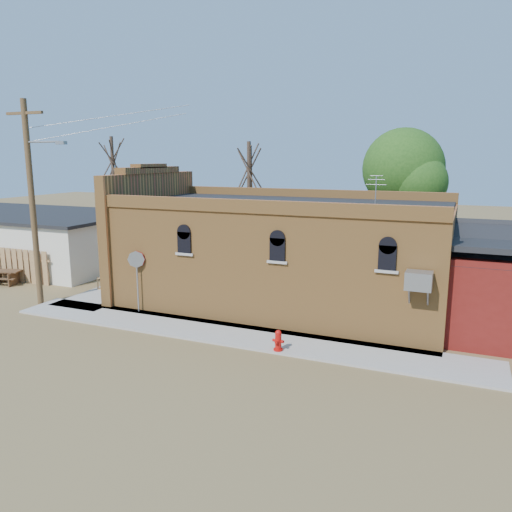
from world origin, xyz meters
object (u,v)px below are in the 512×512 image
at_px(fire_hydrant, 278,340).
at_px(utility_pole, 33,199).
at_px(brick_bar, 277,253).
at_px(stop_sign, 137,265).
at_px(trash_barrel, 119,275).
at_px(picnic_table, 4,275).

bearing_deg(fire_hydrant, utility_pole, -167.92).
distance_m(brick_bar, utility_pole, 10.96).
bearing_deg(stop_sign, utility_pole, -176.81).
xyz_separation_m(trash_barrel, picnic_table, (-5.48, -2.46, 0.01)).
relative_size(brick_bar, stop_sign, 6.23).
bearing_deg(picnic_table, fire_hydrant, -29.75).
bearing_deg(fire_hydrant, stop_sign, -176.46).
relative_size(brick_bar, trash_barrel, 21.29).
xyz_separation_m(stop_sign, trash_barrel, (-4.05, 3.87, -1.64)).
relative_size(fire_hydrant, trash_barrel, 0.95).
relative_size(brick_bar, fire_hydrant, 22.49).
relative_size(utility_pole, trash_barrel, 11.69).
bearing_deg(trash_barrel, fire_hydrant, -27.04).
height_order(stop_sign, trash_barrel, stop_sign).
bearing_deg(fire_hydrant, trash_barrel, 170.80).
xyz_separation_m(fire_hydrant, stop_sign, (-7.04, 1.79, 1.66)).
bearing_deg(stop_sign, fire_hydrant, -17.97).
xyz_separation_m(brick_bar, stop_sign, (-4.89, -3.70, -0.24)).
bearing_deg(trash_barrel, picnic_table, -155.85).
bearing_deg(brick_bar, picnic_table, -170.96).
height_order(brick_bar, fire_hydrant, brick_bar).
bearing_deg(brick_bar, fire_hydrant, -68.67).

